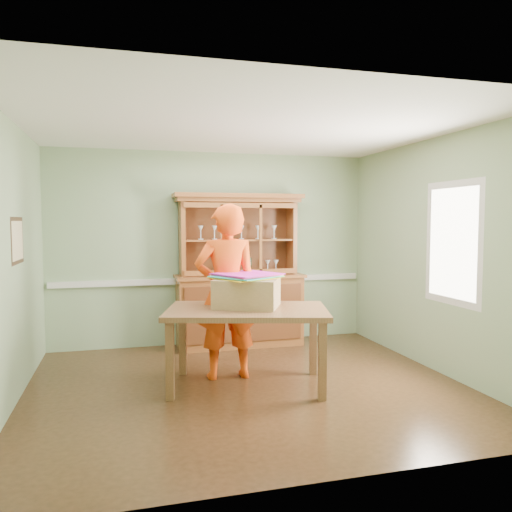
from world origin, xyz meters
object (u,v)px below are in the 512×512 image
object	(u,v)px
cardboard_box	(247,293)
china_hutch	(239,292)
person	(226,292)
dining_table	(247,318)

from	to	relation	value
cardboard_box	china_hutch	bearing A→B (deg)	79.65
china_hutch	person	bearing A→B (deg)	-108.62
dining_table	person	xyz separation A→B (m)	(-0.15, 0.35, 0.23)
china_hutch	person	size ratio (longest dim) A/B	1.10
cardboard_box	person	distance (m)	0.31
dining_table	person	size ratio (longest dim) A/B	0.97
dining_table	cardboard_box	world-z (taller)	cardboard_box
cardboard_box	person	bearing A→B (deg)	123.06
china_hutch	dining_table	bearing A→B (deg)	-100.51
cardboard_box	person	size ratio (longest dim) A/B	0.34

